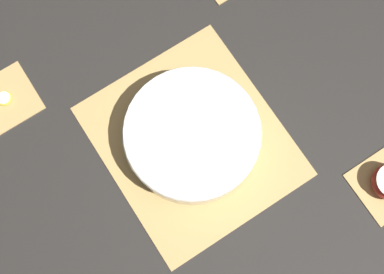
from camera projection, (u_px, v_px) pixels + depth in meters
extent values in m
plane|color=black|center=(192.00, 141.00, 1.13)|extent=(6.00, 6.00, 0.00)
cube|color=tan|center=(192.00, 141.00, 1.12)|extent=(0.40, 0.36, 0.01)
cube|color=#3D2D19|center=(154.00, 84.00, 1.15)|extent=(0.01, 0.35, 0.00)
cube|color=#3D2D19|center=(166.00, 102.00, 1.14)|extent=(0.01, 0.35, 0.00)
cube|color=#3D2D19|center=(179.00, 121.00, 1.13)|extent=(0.01, 0.35, 0.00)
cube|color=#3D2D19|center=(192.00, 141.00, 1.12)|extent=(0.01, 0.35, 0.00)
cube|color=#3D2D19|center=(205.00, 160.00, 1.11)|extent=(0.01, 0.35, 0.00)
cube|color=#3D2D19|center=(219.00, 180.00, 1.10)|extent=(0.01, 0.35, 0.00)
cube|color=#3D2D19|center=(232.00, 201.00, 1.09)|extent=(0.01, 0.35, 0.00)
cube|color=tan|center=(5.00, 99.00, 1.15)|extent=(0.13, 0.13, 0.01)
cube|color=#3D2D19|center=(2.00, 94.00, 1.15)|extent=(0.00, 0.13, 0.00)
cube|color=#3D2D19|center=(8.00, 104.00, 1.14)|extent=(0.00, 0.13, 0.00)
cube|color=#3D2D19|center=(14.00, 113.00, 1.14)|extent=(0.00, 0.13, 0.00)
cube|color=#3D2D19|center=(380.00, 175.00, 1.10)|extent=(0.00, 0.13, 0.00)
cylinder|color=silver|center=(192.00, 136.00, 1.09)|extent=(0.27, 0.27, 0.07)
torus|color=silver|center=(192.00, 132.00, 1.06)|extent=(0.28, 0.28, 0.01)
cylinder|color=#F7EFC6|center=(241.00, 138.00, 1.10)|extent=(0.03, 0.03, 0.01)
cylinder|color=#F7EFC6|center=(198.00, 96.00, 1.09)|extent=(0.03, 0.03, 0.01)
cylinder|color=#F7EFC6|center=(194.00, 177.00, 1.08)|extent=(0.03, 0.03, 0.01)
cylinder|color=#F7EFC6|center=(227.00, 162.00, 1.08)|extent=(0.03, 0.03, 0.01)
cylinder|color=#F7EFC6|center=(220.00, 152.00, 1.06)|extent=(0.03, 0.03, 0.01)
cylinder|color=#F7EFC6|center=(153.00, 133.00, 1.06)|extent=(0.03, 0.03, 0.01)
cylinder|color=#F7EFC6|center=(225.00, 177.00, 1.05)|extent=(0.03, 0.03, 0.01)
cube|color=#EFEACC|center=(203.00, 115.00, 1.07)|extent=(0.03, 0.03, 0.03)
cube|color=#EFEACC|center=(173.00, 119.00, 1.07)|extent=(0.03, 0.03, 0.03)
cube|color=#EFEACC|center=(221.00, 95.00, 1.09)|extent=(0.03, 0.03, 0.03)
cube|color=#EFEACC|center=(240.00, 122.00, 1.07)|extent=(0.02, 0.02, 0.02)
cube|color=#EFEACC|center=(203.00, 146.00, 1.08)|extent=(0.02, 0.02, 0.02)
cube|color=#EFEACC|center=(149.00, 116.00, 1.08)|extent=(0.02, 0.02, 0.02)
cube|color=#EFEACC|center=(198.00, 119.00, 1.12)|extent=(0.03, 0.03, 0.03)
cube|color=#EFEACC|center=(220.00, 116.00, 1.07)|extent=(0.02, 0.02, 0.02)
cube|color=#EFEACC|center=(208.00, 174.00, 1.06)|extent=(0.03, 0.03, 0.03)
cube|color=#EFEACC|center=(175.00, 175.00, 1.04)|extent=(0.02, 0.02, 0.02)
cube|color=#EFEACC|center=(167.00, 132.00, 1.08)|extent=(0.02, 0.02, 0.02)
cube|color=#EFEACC|center=(238.00, 158.00, 1.05)|extent=(0.03, 0.03, 0.03)
ellipsoid|color=red|center=(184.00, 96.00, 1.10)|extent=(0.02, 0.01, 0.01)
ellipsoid|color=red|center=(231.00, 133.00, 1.06)|extent=(0.03, 0.02, 0.01)
ellipsoid|color=#F9A338|center=(181.00, 137.00, 1.11)|extent=(0.04, 0.02, 0.02)
ellipsoid|color=red|center=(170.00, 101.00, 1.12)|extent=(0.03, 0.02, 0.01)
ellipsoid|color=#F9A338|center=(237.00, 111.00, 1.09)|extent=(0.03, 0.02, 0.01)
ellipsoid|color=red|center=(174.00, 165.00, 1.07)|extent=(0.03, 0.01, 0.01)
ellipsoid|color=#F9A338|center=(186.00, 129.00, 1.06)|extent=(0.02, 0.01, 0.01)
cylinder|color=#F7EFC6|center=(4.00, 98.00, 1.14)|extent=(0.03, 0.03, 0.01)
torus|color=yellow|center=(4.00, 98.00, 1.14)|extent=(0.03, 0.03, 0.01)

